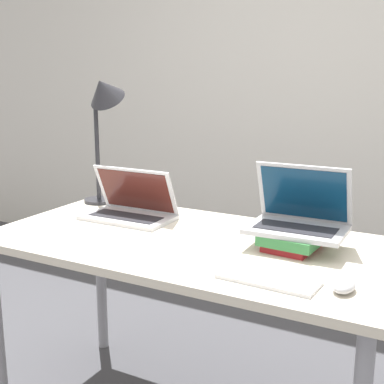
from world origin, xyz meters
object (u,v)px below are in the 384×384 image
Objects in this scene: mouse at (344,285)px; desk_lamp at (103,105)px; wireless_keyboard at (268,279)px; laptop_left at (130,208)px; laptop_on_books at (299,217)px; book_stack at (294,239)px.

desk_lamp is at bearing 158.64° from mouse.
wireless_keyboard is at bearing -27.00° from desk_lamp.
desk_lamp is (-0.98, 0.50, 0.45)m from wireless_keyboard.
mouse is at bearing -19.25° from laptop_left.
laptop_left is 0.84m from wireless_keyboard.
laptop_on_books is 0.41m from mouse.
laptop_on_books reaches higher than book_stack.
laptop_left is at bearing -29.71° from desk_lamp.
laptop_left is 0.73m from laptop_on_books.
wireless_keyboard is at bearing -86.37° from laptop_on_books.
desk_lamp is at bearing 171.26° from laptop_on_books.
laptop_on_books reaches higher than wireless_keyboard.
laptop_on_books is 1.13× the size of wireless_keyboard.
book_stack is at bearing -102.33° from laptop_on_books.
desk_lamp reaches higher than wireless_keyboard.
mouse is at bearing -53.57° from laptop_on_books.
desk_lamp reaches higher than laptop_left.
laptop_left is 3.68× the size of mouse.
book_stack is (0.72, -0.04, -0.01)m from laptop_left.
book_stack is 0.84× the size of wireless_keyboard.
desk_lamp is (-0.95, 0.17, 0.42)m from book_stack.
desk_lamp is (-1.19, 0.46, 0.44)m from mouse.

